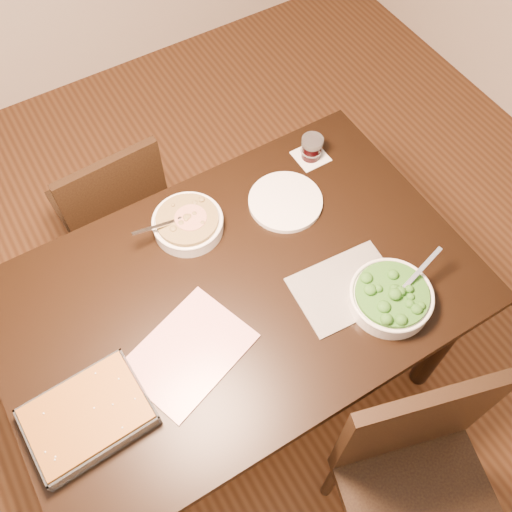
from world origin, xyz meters
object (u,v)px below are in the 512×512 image
stew_bowl (188,223)px  broccoli_bowl (391,297)px  baking_dish (88,416)px  wine_tumbler (312,147)px  dinner_plate (285,202)px  chair_near (418,478)px  chair_far (113,207)px  table (237,305)px

stew_bowl → broccoli_bowl: (0.38, -0.53, 0.00)m
baking_dish → wine_tumbler: wine_tumbler is taller
dinner_plate → chair_near: chair_near is taller
wine_tumbler → chair_near: bearing=-105.7°
broccoli_bowl → chair_far: size_ratio=0.34×
broccoli_bowl → table: bearing=143.9°
stew_bowl → wine_tumbler: 0.50m
broccoli_bowl → wine_tumbler: 0.60m
chair_far → wine_tumbler: bearing=145.7°
baking_dish → dinner_plate: size_ratio=1.32×
wine_tumbler → dinner_plate: (-0.18, -0.12, -0.04)m
table → baking_dish: 0.55m
stew_bowl → baking_dish: 0.64m
wine_tumbler → chair_near: 1.08m
table → chair_near: size_ratio=1.52×
baking_dish → chair_near: bearing=-40.2°
table → chair_far: (-0.15, 0.70, -0.20)m
stew_bowl → chair_far: stew_bowl is taller
wine_tumbler → broccoli_bowl: bearing=-101.4°
dinner_plate → chair_far: chair_far is taller
table → broccoli_bowl: broccoli_bowl is taller
table → baking_dish: baking_dish is taller
baking_dish → broccoli_bowl: bearing=-11.0°
dinner_plate → chair_far: bearing=131.8°
broccoli_bowl → dinner_plate: bearing=97.9°
stew_bowl → wine_tumbler: same height
stew_bowl → baking_dish: (-0.50, -0.40, -0.00)m
stew_bowl → chair_near: (0.22, -0.95, -0.26)m
stew_bowl → dinner_plate: (0.32, -0.07, -0.02)m
broccoli_bowl → chair_far: (-0.52, 0.97, -0.33)m
table → baking_dish: (-0.52, -0.13, 0.12)m
broccoli_bowl → chair_near: chair_near is taller
table → dinner_plate: (0.30, 0.20, 0.10)m
baking_dish → wine_tumbler: size_ratio=3.80×
dinner_plate → baking_dish: bearing=-157.9°
chair_near → baking_dish: bearing=157.9°
wine_tumbler → dinner_plate: wine_tumbler is taller
stew_bowl → baking_dish: size_ratio=0.78×
table → stew_bowl: 0.30m
table → baking_dish: size_ratio=4.42×
wine_tumbler → dinner_plate: size_ratio=0.35×
baking_dish → chair_far: size_ratio=0.39×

